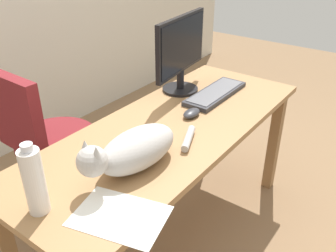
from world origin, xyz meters
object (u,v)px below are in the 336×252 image
at_px(keyboard, 215,93).
at_px(water_bottle, 34,181).
at_px(monitor, 181,51).
at_px(computer_mouse, 192,113).
at_px(cat, 134,150).
at_px(office_chair, 51,158).

relative_size(keyboard, water_bottle, 1.72).
bearing_deg(keyboard, monitor, 106.06).
xyz_separation_m(monitor, computer_mouse, (-0.23, -0.23, -0.21)).
bearing_deg(cat, office_chair, 81.37).
height_order(keyboard, water_bottle, water_bottle).
height_order(cat, computer_mouse, cat).
distance_m(cat, water_bottle, 0.38).
bearing_deg(water_bottle, keyboard, -0.14).
height_order(cat, water_bottle, water_bottle).
distance_m(keyboard, water_bottle, 1.15).
distance_m(cat, computer_mouse, 0.50).
xyz_separation_m(keyboard, cat, (-0.78, -0.09, 0.07)).
xyz_separation_m(cat, water_bottle, (-0.37, 0.09, 0.04)).
xyz_separation_m(monitor, cat, (-0.72, -0.28, -0.15)).
bearing_deg(office_chair, computer_mouse, -60.31).
xyz_separation_m(office_chair, cat, (-0.11, -0.72, 0.39)).
bearing_deg(water_bottle, monitor, 9.99).
distance_m(office_chair, computer_mouse, 0.83).
relative_size(office_chair, computer_mouse, 8.38).
bearing_deg(computer_mouse, cat, -173.38).
distance_m(office_chair, water_bottle, 0.90).
relative_size(computer_mouse, water_bottle, 0.43).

